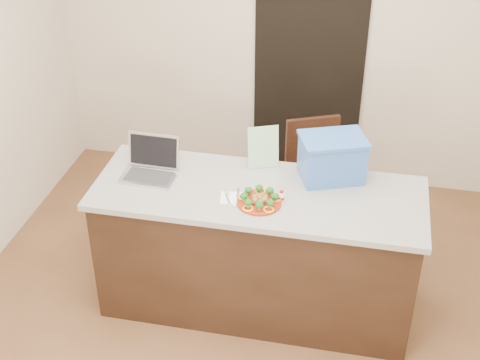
% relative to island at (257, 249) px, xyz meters
% --- Properties ---
extents(ground, '(4.00, 4.00, 0.00)m').
position_rel_island_xyz_m(ground, '(0.00, -0.25, -0.46)').
color(ground, brown).
rests_on(ground, ground).
extents(room_shell, '(4.00, 4.00, 4.00)m').
position_rel_island_xyz_m(room_shell, '(0.00, -0.25, 1.16)').
color(room_shell, white).
rests_on(room_shell, ground).
extents(doorway, '(0.90, 0.02, 2.00)m').
position_rel_island_xyz_m(doorway, '(0.10, 1.73, 0.54)').
color(doorway, black).
rests_on(doorway, ground).
extents(island, '(2.06, 0.76, 0.92)m').
position_rel_island_xyz_m(island, '(0.00, 0.00, 0.00)').
color(island, black).
rests_on(island, ground).
extents(plate, '(0.27, 0.27, 0.02)m').
position_rel_island_xyz_m(plate, '(0.03, -0.14, 0.47)').
color(plate, maroon).
rests_on(plate, island).
extents(meatballs, '(0.11, 0.11, 0.04)m').
position_rel_island_xyz_m(meatballs, '(0.03, -0.13, 0.49)').
color(meatballs, olive).
rests_on(meatballs, plate).
extents(broccoli, '(0.23, 0.23, 0.04)m').
position_rel_island_xyz_m(broccoli, '(0.03, -0.14, 0.51)').
color(broccoli, '#124512').
rests_on(broccoli, plate).
extents(pepper_rings, '(0.26, 0.26, 0.01)m').
position_rel_island_xyz_m(pepper_rings, '(0.03, -0.14, 0.48)').
color(pepper_rings, yellow).
rests_on(pepper_rings, plate).
extents(napkin, '(0.15, 0.15, 0.01)m').
position_rel_island_xyz_m(napkin, '(-0.14, -0.11, 0.46)').
color(napkin, white).
rests_on(napkin, island).
extents(fork, '(0.06, 0.13, 0.00)m').
position_rel_island_xyz_m(fork, '(-0.16, -0.11, 0.47)').
color(fork, silver).
rests_on(fork, napkin).
extents(knife, '(0.04, 0.20, 0.01)m').
position_rel_island_xyz_m(knife, '(-0.11, -0.13, 0.47)').
color(knife, white).
rests_on(knife, napkin).
extents(yogurt_bottle, '(0.03, 0.03, 0.07)m').
position_rel_island_xyz_m(yogurt_bottle, '(0.16, -0.08, 0.49)').
color(yogurt_bottle, white).
rests_on(yogurt_bottle, island).
extents(laptop, '(0.35, 0.28, 0.24)m').
position_rel_island_xyz_m(laptop, '(-0.71, 0.07, 0.52)').
color(laptop, silver).
rests_on(laptop, island).
extents(leaflet, '(0.20, 0.12, 0.29)m').
position_rel_island_xyz_m(leaflet, '(-0.02, 0.29, 0.60)').
color(leaflet, white).
rests_on(leaflet, island).
extents(blue_box, '(0.47, 0.41, 0.29)m').
position_rel_island_xyz_m(blue_box, '(0.42, 0.25, 0.60)').
color(blue_box, '#305FAF').
rests_on(blue_box, island).
extents(chair, '(0.54, 0.56, 0.93)m').
position_rel_island_xyz_m(chair, '(0.23, 0.93, 0.07)').
color(chair, '#34190F').
rests_on(chair, ground).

